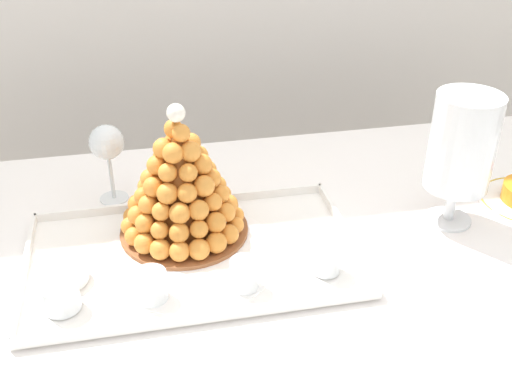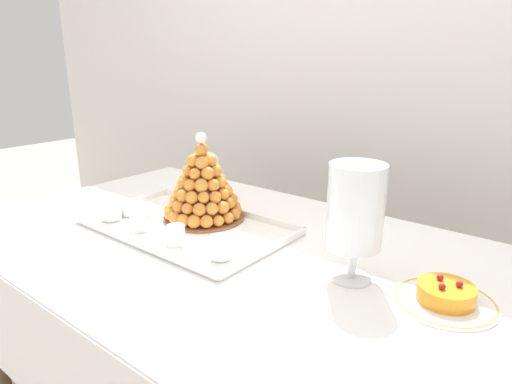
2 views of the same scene
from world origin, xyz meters
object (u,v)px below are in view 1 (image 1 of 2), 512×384
(dessert_cup_mid_right, at_px, (326,258))
(macaron_goblet, at_px, (462,145))
(serving_tray, at_px, (193,256))
(wine_glass, at_px, (107,145))
(croquembouche, at_px, (181,186))
(dessert_cup_mid_left, at_px, (151,286))
(dessert_cup_left, at_px, (61,297))
(creme_brulee_ramekin, at_px, (64,275))
(dessert_cup_centre, at_px, (244,275))

(dessert_cup_mid_right, bearing_deg, macaron_goblet, 21.63)
(serving_tray, height_order, wine_glass, wine_glass)
(croquembouche, height_order, dessert_cup_mid_left, croquembouche)
(wine_glass, bearing_deg, dessert_cup_left, -103.46)
(serving_tray, distance_m, croquembouche, 0.13)
(creme_brulee_ramekin, relative_size, macaron_goblet, 0.30)
(croquembouche, xyz_separation_m, macaron_goblet, (0.53, -0.05, 0.06))
(dessert_cup_centre, distance_m, dessert_cup_mid_right, 0.15)
(serving_tray, height_order, dessert_cup_mid_left, dessert_cup_mid_left)
(serving_tray, height_order, dessert_cup_mid_right, dessert_cup_mid_right)
(dessert_cup_mid_right, bearing_deg, serving_tray, 157.84)
(serving_tray, xyz_separation_m, macaron_goblet, (0.52, 0.03, 0.16))
(dessert_cup_centre, relative_size, dessert_cup_mid_right, 0.93)
(dessert_cup_mid_left, xyz_separation_m, creme_brulee_ramekin, (-0.15, 0.08, -0.01))
(wine_glass, bearing_deg, dessert_cup_mid_left, -79.82)
(dessert_cup_left, distance_m, dessert_cup_centre, 0.30)
(serving_tray, bearing_deg, creme_brulee_ramekin, -172.76)
(serving_tray, distance_m, dessert_cup_mid_right, 0.24)
(serving_tray, height_order, croquembouche, croquembouche)
(dessert_cup_centre, relative_size, wine_glass, 0.31)
(macaron_goblet, relative_size, wine_glass, 1.58)
(serving_tray, distance_m, creme_brulee_ramekin, 0.23)
(dessert_cup_centre, xyz_separation_m, dessert_cup_mid_right, (0.15, 0.01, 0.00))
(croquembouche, xyz_separation_m, dessert_cup_left, (-0.22, -0.18, -0.08))
(dessert_cup_mid_right, distance_m, creme_brulee_ramekin, 0.45)
(dessert_cup_centre, relative_size, macaron_goblet, 0.20)
(serving_tray, distance_m, wine_glass, 0.31)
(dessert_cup_mid_right, relative_size, wine_glass, 0.34)
(serving_tray, xyz_separation_m, creme_brulee_ramekin, (-0.22, -0.03, 0.02))
(croquembouche, distance_m, dessert_cup_left, 0.29)
(croquembouche, height_order, macaron_goblet, croquembouche)
(dessert_cup_left, distance_m, dessert_cup_mid_right, 0.45)
(wine_glass, bearing_deg, serving_tray, -59.81)
(dessert_cup_left, bearing_deg, dessert_cup_mid_left, -1.79)
(creme_brulee_ramekin, bearing_deg, serving_tray, 7.24)
(creme_brulee_ramekin, bearing_deg, wine_glass, 72.94)
(serving_tray, bearing_deg, wine_glass, 120.19)
(serving_tray, bearing_deg, dessert_cup_centre, -53.99)
(croquembouche, relative_size, dessert_cup_mid_right, 4.61)
(dessert_cup_mid_left, distance_m, macaron_goblet, 0.63)
(serving_tray, height_order, macaron_goblet, macaron_goblet)
(dessert_cup_mid_left, distance_m, dessert_cup_centre, 0.16)
(serving_tray, relative_size, dessert_cup_mid_left, 11.24)
(serving_tray, xyz_separation_m, dessert_cup_left, (-0.22, -0.10, 0.02))
(croquembouche, bearing_deg, dessert_cup_left, -140.50)
(croquembouche, distance_m, creme_brulee_ramekin, 0.26)
(dessert_cup_mid_right, bearing_deg, wine_glass, 137.58)
(macaron_goblet, bearing_deg, dessert_cup_centre, -163.53)
(croquembouche, distance_m, dessert_cup_centre, 0.22)
(dessert_cup_centre, height_order, wine_glass, wine_glass)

